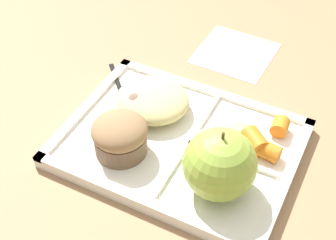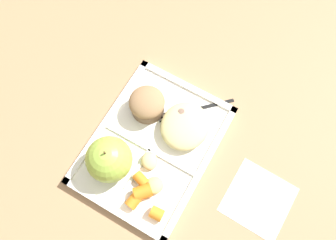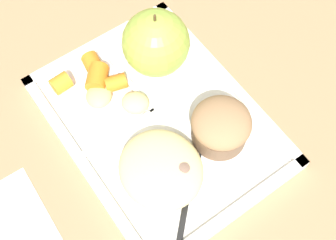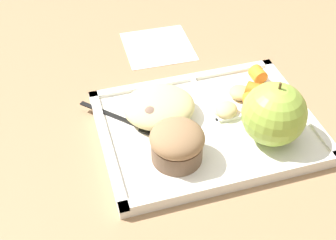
{
  "view_description": "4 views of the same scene",
  "coord_description": "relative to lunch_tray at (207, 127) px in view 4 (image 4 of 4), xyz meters",
  "views": [
    {
      "loc": [
        -0.19,
        0.4,
        0.49
      ],
      "look_at": [
        0.02,
        0.0,
        0.05
      ],
      "focal_mm": 51.68,
      "sensor_mm": 36.0,
      "label": 1
    },
    {
      "loc": [
        -0.15,
        -0.12,
        0.7
      ],
      "look_at": [
        0.05,
        -0.01,
        0.05
      ],
      "focal_mm": 37.11,
      "sensor_mm": 36.0,
      "label": 2
    },
    {
      "loc": [
        0.22,
        -0.14,
        0.53
      ],
      "look_at": [
        0.02,
        -0.0,
        0.05
      ],
      "focal_mm": 48.36,
      "sensor_mm": 36.0,
      "label": 3
    },
    {
      "loc": [
        0.19,
        0.44,
        0.47
      ],
      "look_at": [
        0.05,
        -0.02,
        0.02
      ],
      "focal_mm": 47.96,
      "sensor_mm": 36.0,
      "label": 4
    }
  ],
  "objects": [
    {
      "name": "green_apple",
      "position": [
        -0.08,
        0.05,
        0.05
      ],
      "size": [
        0.09,
        0.09,
        0.1
      ],
      "color": "#93B742",
      "rests_on": "lunch_tray"
    },
    {
      "name": "carrot_slice_small",
      "position": [
        -0.11,
        -0.08,
        0.02
      ],
      "size": [
        0.02,
        0.03,
        0.02
      ],
      "primitive_type": "cylinder",
      "rotation": [
        0.0,
        1.57,
        1.64
      ],
      "color": "orange",
      "rests_on": "lunch_tray"
    },
    {
      "name": "ground",
      "position": [
        0.0,
        0.0,
        -0.01
      ],
      "size": [
        6.0,
        6.0,
        0.0
      ],
      "primitive_type": "plane",
      "color": "#997551"
    },
    {
      "name": "carrot_slice_back",
      "position": [
        -0.07,
        -0.02,
        0.02
      ],
      "size": [
        0.03,
        0.03,
        0.02
      ],
      "primitive_type": "cylinder",
      "rotation": [
        0.0,
        1.57,
        1.28
      ],
      "color": "orange",
      "rests_on": "lunch_tray"
    },
    {
      "name": "paper_napkin",
      "position": [
        0.01,
        -0.24,
        -0.01
      ],
      "size": [
        0.12,
        0.12,
        0.0
      ],
      "primitive_type": "cube",
      "rotation": [
        0.0,
        0.0,
        -0.03
      ],
      "color": "white",
      "rests_on": "ground"
    },
    {
      "name": "meatball_center",
      "position": [
        0.07,
        -0.02,
        0.02
      ],
      "size": [
        0.03,
        0.03,
        0.03
      ],
      "primitive_type": "sphere",
      "color": "#755B4C",
      "rests_on": "lunch_tray"
    },
    {
      "name": "meatball_side",
      "position": [
        0.08,
        -0.02,
        0.02
      ],
      "size": [
        0.03,
        0.03,
        0.03
      ],
      "primitive_type": "sphere",
      "color": "#755B4C",
      "rests_on": "lunch_tray"
    },
    {
      "name": "bran_muffin",
      "position": [
        0.06,
        0.05,
        0.03
      ],
      "size": [
        0.07,
        0.07,
        0.06
      ],
      "color": "brown",
      "rests_on": "lunch_tray"
    },
    {
      "name": "carrot_slice_center",
      "position": [
        -0.11,
        -0.03,
        0.02
      ],
      "size": [
        0.03,
        0.03,
        0.02
      ],
      "primitive_type": "cylinder",
      "rotation": [
        0.0,
        1.57,
        3.01
      ],
      "color": "orange",
      "rests_on": "lunch_tray"
    },
    {
      "name": "potato_chunk_golden",
      "position": [
        -0.03,
        -0.01,
        0.02
      ],
      "size": [
        0.05,
        0.05,
        0.02
      ],
      "primitive_type": "ellipsoid",
      "rotation": [
        0.0,
        0.0,
        0.72
      ],
      "color": "tan",
      "rests_on": "lunch_tray"
    },
    {
      "name": "carrot_slice_tilted",
      "position": [
        -0.09,
        -0.03,
        0.02
      ],
      "size": [
        0.04,
        0.04,
        0.03
      ],
      "primitive_type": "cylinder",
      "rotation": [
        0.0,
        1.57,
        2.42
      ],
      "color": "orange",
      "rests_on": "lunch_tray"
    },
    {
      "name": "plastic_fork",
      "position": [
        0.1,
        -0.03,
        0.01
      ],
      "size": [
        0.12,
        0.13,
        0.0
      ],
      "color": "black",
      "rests_on": "lunch_tray"
    },
    {
      "name": "meatball_front",
      "position": [
        0.07,
        -0.05,
        0.02
      ],
      "size": [
        0.03,
        0.03,
        0.03
      ],
      "primitive_type": "sphere",
      "color": "brown",
      "rests_on": "lunch_tray"
    },
    {
      "name": "potato_chunk_corner",
      "position": [
        -0.07,
        -0.05,
        0.01
      ],
      "size": [
        0.05,
        0.05,
        0.02
      ],
      "primitive_type": "ellipsoid",
      "rotation": [
        0.0,
        0.0,
        2.41
      ],
      "color": "tan",
      "rests_on": "lunch_tray"
    },
    {
      "name": "egg_noodle_pile",
      "position": [
        0.06,
        -0.04,
        0.02
      ],
      "size": [
        0.11,
        0.1,
        0.04
      ],
      "primitive_type": "ellipsoid",
      "color": "#D6C684",
      "rests_on": "lunch_tray"
    },
    {
      "name": "lunch_tray",
      "position": [
        0.0,
        0.0,
        0.0
      ],
      "size": [
        0.31,
        0.23,
        0.02
      ],
      "color": "white",
      "rests_on": "ground"
    }
  ]
}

